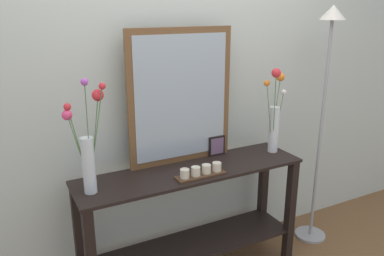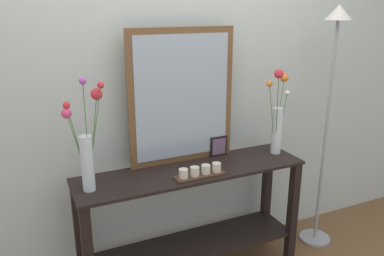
{
  "view_description": "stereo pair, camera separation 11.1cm",
  "coord_description": "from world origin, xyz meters",
  "px_view_note": "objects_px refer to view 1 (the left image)",
  "views": [
    {
      "loc": [
        -1.05,
        -2.01,
        1.79
      ],
      "look_at": [
        0.0,
        0.0,
        1.08
      ],
      "focal_mm": 36.44,
      "sensor_mm": 36.0,
      "label": 1
    },
    {
      "loc": [
        -0.95,
        -2.06,
        1.79
      ],
      "look_at": [
        0.0,
        0.0,
        1.08
      ],
      "focal_mm": 36.44,
      "sensor_mm": 36.0,
      "label": 2
    }
  ],
  "objects_px": {
    "vase_right": "(275,116)",
    "mirror_leaning": "(181,97)",
    "tall_vase_left": "(88,148)",
    "picture_frame_small": "(217,146)",
    "candle_tray": "(201,172)",
    "floor_lamp": "(325,89)",
    "console_table": "(192,212)"
  },
  "relations": [
    {
      "from": "vase_right",
      "to": "picture_frame_small",
      "type": "xyz_separation_m",
      "value": [
        -0.39,
        0.12,
        -0.19
      ]
    },
    {
      "from": "candle_tray",
      "to": "floor_lamp",
      "type": "height_order",
      "value": "floor_lamp"
    },
    {
      "from": "vase_right",
      "to": "tall_vase_left",
      "type": "bearing_deg",
      "value": -178.47
    },
    {
      "from": "vase_right",
      "to": "floor_lamp",
      "type": "relative_size",
      "value": 0.33
    },
    {
      "from": "picture_frame_small",
      "to": "console_table",
      "type": "bearing_deg",
      "value": -152.07
    },
    {
      "from": "picture_frame_small",
      "to": "candle_tray",
      "type": "bearing_deg",
      "value": -135.98
    },
    {
      "from": "mirror_leaning",
      "to": "tall_vase_left",
      "type": "height_order",
      "value": "mirror_leaning"
    },
    {
      "from": "console_table",
      "to": "candle_tray",
      "type": "bearing_deg",
      "value": -88.65
    },
    {
      "from": "tall_vase_left",
      "to": "floor_lamp",
      "type": "bearing_deg",
      "value": 0.22
    },
    {
      "from": "picture_frame_small",
      "to": "tall_vase_left",
      "type": "bearing_deg",
      "value": -170.34
    },
    {
      "from": "console_table",
      "to": "candle_tray",
      "type": "distance_m",
      "value": 0.35
    },
    {
      "from": "tall_vase_left",
      "to": "floor_lamp",
      "type": "xyz_separation_m",
      "value": [
        1.72,
        0.01,
        0.16
      ]
    },
    {
      "from": "vase_right",
      "to": "mirror_leaning",
      "type": "bearing_deg",
      "value": 167.76
    },
    {
      "from": "tall_vase_left",
      "to": "candle_tray",
      "type": "bearing_deg",
      "value": -8.97
    },
    {
      "from": "tall_vase_left",
      "to": "picture_frame_small",
      "type": "bearing_deg",
      "value": 9.66
    },
    {
      "from": "vase_right",
      "to": "picture_frame_small",
      "type": "height_order",
      "value": "vase_right"
    },
    {
      "from": "tall_vase_left",
      "to": "picture_frame_small",
      "type": "distance_m",
      "value": 0.94
    },
    {
      "from": "mirror_leaning",
      "to": "tall_vase_left",
      "type": "distance_m",
      "value": 0.69
    },
    {
      "from": "candle_tray",
      "to": "floor_lamp",
      "type": "relative_size",
      "value": 0.18
    },
    {
      "from": "vase_right",
      "to": "picture_frame_small",
      "type": "distance_m",
      "value": 0.45
    },
    {
      "from": "console_table",
      "to": "floor_lamp",
      "type": "distance_m",
      "value": 1.3
    },
    {
      "from": "picture_frame_small",
      "to": "floor_lamp",
      "type": "distance_m",
      "value": 0.9
    },
    {
      "from": "mirror_leaning",
      "to": "picture_frame_small",
      "type": "height_order",
      "value": "mirror_leaning"
    },
    {
      "from": "candle_tray",
      "to": "tall_vase_left",
      "type": "bearing_deg",
      "value": 171.03
    },
    {
      "from": "mirror_leaning",
      "to": "tall_vase_left",
      "type": "relative_size",
      "value": 1.35
    },
    {
      "from": "tall_vase_left",
      "to": "floor_lamp",
      "type": "distance_m",
      "value": 1.73
    },
    {
      "from": "mirror_leaning",
      "to": "tall_vase_left",
      "type": "xyz_separation_m",
      "value": [
        -0.65,
        -0.18,
        -0.18
      ]
    },
    {
      "from": "candle_tray",
      "to": "picture_frame_small",
      "type": "relative_size",
      "value": 2.32
    },
    {
      "from": "vase_right",
      "to": "candle_tray",
      "type": "xyz_separation_m",
      "value": [
        -0.66,
        -0.14,
        -0.23
      ]
    },
    {
      "from": "tall_vase_left",
      "to": "mirror_leaning",
      "type": "bearing_deg",
      "value": 15.27
    },
    {
      "from": "mirror_leaning",
      "to": "vase_right",
      "type": "height_order",
      "value": "mirror_leaning"
    },
    {
      "from": "mirror_leaning",
      "to": "tall_vase_left",
      "type": "bearing_deg",
      "value": -164.73
    }
  ]
}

